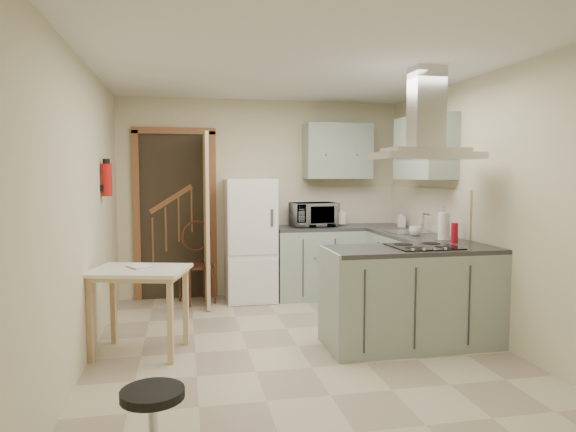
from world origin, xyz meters
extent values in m
plane|color=#BAAE90|center=(0.00, 0.00, 0.00)|extent=(4.20, 4.20, 0.00)
plane|color=silver|center=(0.00, 0.00, 2.50)|extent=(4.20, 4.20, 0.00)
plane|color=beige|center=(0.00, 2.10, 1.25)|extent=(3.60, 0.00, 3.60)
plane|color=beige|center=(-1.80, 0.00, 1.25)|extent=(0.00, 4.20, 4.20)
plane|color=beige|center=(1.80, 0.00, 1.25)|extent=(0.00, 4.20, 4.20)
cube|color=brown|center=(-1.10, 2.07, 1.05)|extent=(1.10, 0.12, 2.10)
cube|color=white|center=(-0.20, 1.80, 0.75)|extent=(0.60, 0.60, 1.50)
cube|color=#9EB2A0|center=(0.66, 1.80, 0.45)|extent=(1.08, 0.60, 0.90)
cube|color=#9EB2A0|center=(1.50, 1.12, 0.45)|extent=(0.60, 1.95, 0.90)
cube|color=beige|center=(0.96, 2.09, 1.15)|extent=(1.68, 0.02, 0.50)
cube|color=#9EB2A0|center=(0.95, 1.93, 1.85)|extent=(0.85, 0.35, 0.70)
cube|color=#9EB2A0|center=(1.62, 0.85, 1.85)|extent=(0.35, 0.90, 0.70)
cube|color=#9EB2A0|center=(1.02, -0.18, 0.45)|extent=(1.55, 0.65, 0.90)
cube|color=black|center=(1.12, -0.18, 0.91)|extent=(0.58, 0.50, 0.01)
cube|color=silver|center=(1.12, -0.18, 1.72)|extent=(0.90, 0.55, 0.10)
cube|color=silver|center=(1.50, 0.95, 0.91)|extent=(0.45, 0.40, 0.01)
cylinder|color=#B2140F|center=(-1.74, 0.90, 1.50)|extent=(0.10, 0.10, 0.32)
cube|color=tan|center=(-1.38, 0.09, 0.37)|extent=(0.93, 0.79, 0.75)
cube|color=#501E1A|center=(-0.85, 1.78, 0.45)|extent=(0.52, 0.52, 0.90)
cylinder|color=black|center=(-1.17, -1.78, 0.22)|extent=(0.43, 0.43, 0.45)
imported|color=black|center=(0.60, 1.80, 1.05)|extent=(0.58, 0.42, 0.30)
cylinder|color=white|center=(0.99, 1.85, 1.00)|extent=(0.15, 0.15, 0.19)
cube|color=#BE5D16|center=(0.90, 1.91, 1.04)|extent=(0.12, 0.21, 0.29)
imported|color=silver|center=(1.67, 1.53, 1.00)|extent=(0.11, 0.12, 0.21)
cylinder|color=white|center=(1.55, 0.23, 1.04)|extent=(0.15, 0.15, 0.29)
imported|color=silver|center=(1.42, 0.61, 0.95)|extent=(0.17, 0.17, 0.10)
cylinder|color=red|center=(1.54, 0.02, 1.00)|extent=(0.09, 0.09, 0.19)
imported|color=maroon|center=(-1.46, 0.11, 0.79)|extent=(0.24, 0.26, 0.09)
camera|label=1|loc=(-0.99, -4.44, 1.56)|focal=32.00mm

